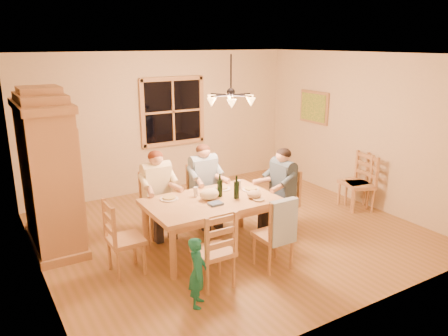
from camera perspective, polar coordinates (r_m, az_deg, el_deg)
floor at (r=6.92m, az=0.83°, el=-8.29°), size 5.50×5.50×0.00m
ceiling at (r=6.30m, az=0.93°, el=14.67°), size 5.50×5.00×0.02m
wall_back at (r=8.66m, az=-7.96°, el=5.95°), size 5.50×0.02×2.70m
wall_left at (r=5.58m, az=-23.84°, el=-1.01°), size 0.02×5.00×2.70m
wall_right at (r=8.24m, az=17.39°, el=4.84°), size 0.02×5.00×2.70m
window at (r=8.67m, az=-6.70°, el=7.35°), size 1.30×0.06×1.30m
painting at (r=9.00m, az=11.67°, el=7.78°), size 0.06×0.78×0.64m
chandelier at (r=6.35m, az=0.90°, el=9.04°), size 0.77×0.68×0.71m
armoire at (r=6.56m, az=-21.82°, el=-1.03°), size 0.66×1.40×2.30m
dining_table at (r=6.11m, az=-1.70°, el=-5.01°), size 1.79×1.10×0.76m
chair_far_left at (r=6.77m, az=-8.57°, el=-6.26°), size 0.44×0.42×0.99m
chair_far_right at (r=7.09m, az=-2.60°, el=-5.04°), size 0.44×0.42×0.99m
chair_near_left at (r=5.39m, az=-1.38°, el=-12.25°), size 0.44×0.42×0.99m
chair_near_right at (r=5.83m, az=6.41°, el=-10.01°), size 0.44×0.42×0.99m
chair_end_left at (r=5.80m, az=-12.64°, el=-10.49°), size 0.42×0.44×0.99m
chair_end_right at (r=6.89m, az=7.42°, el=-5.80°), size 0.42×0.44×0.99m
adult_woman at (r=6.59m, az=-8.76°, el=-1.93°), size 0.40×0.42×0.87m
adult_plaid_man at (r=6.91m, az=-2.66°, el=-0.88°), size 0.40×0.42×0.87m
adult_slate_man at (r=6.71m, az=7.59°, el=-1.53°), size 0.42×0.40×0.87m
towel at (r=5.53m, az=7.74°, el=-7.04°), size 0.38×0.10×0.58m
wine_bottle_a at (r=6.14m, az=-0.54°, el=-2.25°), size 0.08×0.08×0.33m
wine_bottle_b at (r=6.06m, az=1.64°, el=-2.50°), size 0.08×0.08×0.33m
plate_woman at (r=6.11m, az=-7.19°, el=-4.01°), size 0.26×0.26×0.02m
plate_plaid at (r=6.48m, az=-0.31°, el=-2.71°), size 0.26×0.26×0.02m
plate_slate at (r=6.44m, az=3.51°, el=-2.85°), size 0.26×0.26×0.02m
wine_glass_a at (r=6.17m, az=-3.71°, el=-3.12°), size 0.06×0.06×0.14m
wine_glass_b at (r=6.47m, az=1.97°, el=-2.18°), size 0.06×0.06×0.14m
cap at (r=6.12m, az=3.94°, el=-3.44°), size 0.20×0.20×0.11m
napkin at (r=5.88m, az=-1.10°, el=-4.68°), size 0.18×0.14×0.03m
cloth_bundle at (r=6.05m, az=-1.93°, el=-3.43°), size 0.28×0.22×0.15m
child at (r=4.98m, az=-3.47°, el=-13.42°), size 0.34×0.36×0.82m
chair_spare_front at (r=8.05m, az=17.27°, el=-3.14°), size 0.57×0.57×0.99m
chair_spare_back at (r=8.13m, az=16.57°, el=-2.88°), size 0.47×0.49×0.99m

